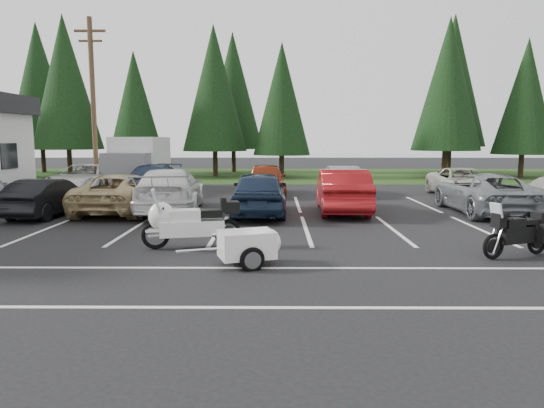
{
  "coord_description": "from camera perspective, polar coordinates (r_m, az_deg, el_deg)",
  "views": [
    {
      "loc": [
        -0.45,
        -13.75,
        2.79
      ],
      "look_at": [
        -0.55,
        -0.5,
        1.01
      ],
      "focal_mm": 32.0,
      "sensor_mm": 36.0,
      "label": 1
    }
  ],
  "objects": [
    {
      "name": "car_far_4",
      "position": [
        25.21,
        21.46,
        2.38
      ],
      "size": [
        2.49,
        5.14,
        1.41
      ],
      "primitive_type": "imported",
      "rotation": [
        0.0,
        0.0,
        -0.03
      ],
      "color": "#B3B1A4",
      "rests_on": "ground"
    },
    {
      "name": "conifer_3",
      "position": [
        36.64,
        -15.82,
        11.25
      ],
      "size": [
        3.87,
        3.87,
        9.02
      ],
      "color": "#332316",
      "rests_on": "ground"
    },
    {
      "name": "car_far_3",
      "position": [
        24.56,
        8.58,
        2.71
      ],
      "size": [
        1.82,
        4.4,
        1.42
      ],
      "primitive_type": "imported",
      "rotation": [
        0.0,
        0.0,
        0.08
      ],
      "color": "gray",
      "rests_on": "ground"
    },
    {
      "name": "conifer_4",
      "position": [
        37.12,
        -6.82,
        13.38
      ],
      "size": [
        4.8,
        4.8,
        11.17
      ],
      "color": "#332316",
      "rests_on": "ground"
    },
    {
      "name": "car_far_0",
      "position": [
        26.05,
        -21.03,
        2.72
      ],
      "size": [
        2.6,
        5.63,
        1.56
      ],
      "primitive_type": "imported",
      "rotation": [
        0.0,
        0.0,
        0.0
      ],
      "color": "silver",
      "rests_on": "ground"
    },
    {
      "name": "conifer_back_c",
      "position": [
        43.3,
        20.48,
        13.41
      ],
      "size": [
        5.5,
        5.5,
        12.81
      ],
      "color": "#332316",
      "rests_on": "ground"
    },
    {
      "name": "car_far_1",
      "position": [
        24.33,
        -14.05,
        2.66
      ],
      "size": [
        2.38,
        5.39,
        1.54
      ],
      "primitive_type": "imported",
      "rotation": [
        0.0,
        0.0,
        -0.04
      ],
      "color": "#192640",
      "rests_on": "ground"
    },
    {
      "name": "car_far_2",
      "position": [
        24.26,
        -0.69,
        2.95
      ],
      "size": [
        2.04,
        4.75,
        1.6
      ],
      "primitive_type": "imported",
      "rotation": [
        0.0,
        0.0,
        0.03
      ],
      "color": "maroon",
      "rests_on": "ground"
    },
    {
      "name": "utility_pole",
      "position": [
        27.53,
        -20.29,
        11.16
      ],
      "size": [
        1.6,
        0.26,
        9.0
      ],
      "color": "#473321",
      "rests_on": "ground"
    },
    {
      "name": "car_near_6",
      "position": [
        20.06,
        23.72,
        1.19
      ],
      "size": [
        2.61,
        5.5,
        1.52
      ],
      "primitive_type": "imported",
      "rotation": [
        0.0,
        0.0,
        3.13
      ],
      "color": "slate",
      "rests_on": "ground"
    },
    {
      "name": "car_near_2",
      "position": [
        19.39,
        -17.23,
        1.25
      ],
      "size": [
        2.59,
        5.39,
        1.48
      ],
      "primitive_type": "imported",
      "rotation": [
        0.0,
        0.0,
        3.12
      ],
      "color": "tan",
      "rests_on": "ground"
    },
    {
      "name": "conifer_5",
      "position": [
        35.46,
        1.16,
        12.24
      ],
      "size": [
        4.14,
        4.14,
        9.63
      ],
      "color": "#332316",
      "rests_on": "ground"
    },
    {
      "name": "ground",
      "position": [
        14.03,
        2.25,
        -3.81
      ],
      "size": [
        120.0,
        120.0,
        0.0
      ],
      "primitive_type": "plane",
      "color": "black",
      "rests_on": "ground"
    },
    {
      "name": "conifer_back_a",
      "position": [
        45.41,
        -25.75,
        12.47
      ],
      "size": [
        5.28,
        5.28,
        12.3
      ],
      "color": "#332316",
      "rests_on": "ground"
    },
    {
      "name": "car_near_3",
      "position": [
        18.91,
        -11.93,
        1.56
      ],
      "size": [
        2.88,
        5.97,
        1.68
      ],
      "primitive_type": "imported",
      "rotation": [
        0.0,
        0.0,
        3.24
      ],
      "color": "silver",
      "rests_on": "ground"
    },
    {
      "name": "car_near_1",
      "position": [
        19.44,
        -24.86,
        0.73
      ],
      "size": [
        1.82,
        4.28,
        1.37
      ],
      "primitive_type": "imported",
      "rotation": [
        0.0,
        0.0,
        3.05
      ],
      "color": "black",
      "rests_on": "ground"
    },
    {
      "name": "conifer_2",
      "position": [
        39.93,
        -23.14,
        13.03
      ],
      "size": [
        5.1,
        5.1,
        11.89
      ],
      "color": "#332316",
      "rests_on": "ground"
    },
    {
      "name": "adventure_motorcycle",
      "position": [
        12.88,
        26.85,
        -2.62
      ],
      "size": [
        2.35,
        1.56,
        1.35
      ],
      "primitive_type": null,
      "rotation": [
        0.0,
        0.0,
        0.39
      ],
      "color": "black",
      "rests_on": "ground"
    },
    {
      "name": "conifer_6",
      "position": [
        38.15,
        19.99,
        13.1
      ],
      "size": [
        4.93,
        4.93,
        11.48
      ],
      "color": "#332316",
      "rests_on": "ground"
    },
    {
      "name": "grass_strip",
      "position": [
        37.85,
        1.09,
        3.43
      ],
      "size": [
        80.0,
        16.0,
        0.01
      ],
      "primitive_type": "cube",
      "color": "#203A12",
      "rests_on": "ground"
    },
    {
      "name": "box_truck",
      "position": [
        27.34,
        -15.67,
        4.56
      ],
      "size": [
        2.4,
        5.6,
        2.9
      ],
      "primitive_type": null,
      "color": "silver",
      "rests_on": "ground"
    },
    {
      "name": "car_near_4",
      "position": [
        17.87,
        -1.5,
        1.36
      ],
      "size": [
        1.96,
        4.87,
        1.66
      ],
      "primitive_type": "imported",
      "rotation": [
        0.0,
        0.0,
        3.14
      ],
      "color": "#17243A",
      "rests_on": "ground"
    },
    {
      "name": "conifer_back_b",
      "position": [
        41.59,
        -4.61,
        13.12
      ],
      "size": [
        4.97,
        4.97,
        11.58
      ],
      "color": "#332316",
      "rests_on": "ground"
    },
    {
      "name": "car_near_5",
      "position": [
        18.71,
        8.25,
        1.57
      ],
      "size": [
        1.94,
        5.12,
        1.67
      ],
      "primitive_type": "imported",
      "rotation": [
        0.0,
        0.0,
        3.11
      ],
      "color": "maroon",
      "rests_on": "ground"
    },
    {
      "name": "touring_motorcycle",
      "position": [
        12.61,
        -9.43,
        -1.62
      ],
      "size": [
        2.93,
        1.43,
        1.56
      ],
      "primitive_type": null,
      "rotation": [
        0.0,
        0.0,
        0.21
      ],
      "color": "white",
      "rests_on": "ground"
    },
    {
      "name": "lake_water",
      "position": [
        68.95,
        4.12,
        5.31
      ],
      "size": [
        70.0,
        50.0,
        0.02
      ],
      "primitive_type": "cube",
      "color": "slate",
      "rests_on": "ground"
    },
    {
      "name": "stall_markings",
      "position": [
        16.0,
        2.02,
        -2.38
      ],
      "size": [
        32.0,
        16.0,
        0.01
      ],
      "primitive_type": "cube",
      "color": "silver",
      "rests_on": "ground"
    },
    {
      "name": "cargo_trailer",
      "position": [
        10.77,
        -2.99,
        -5.19
      ],
      "size": [
        1.93,
        1.45,
        0.79
      ],
      "primitive_type": null,
      "rotation": [
        0.0,
        0.0,
        0.32
      ],
      "color": "white",
      "rests_on": "ground"
    },
    {
      "name": "conifer_7",
      "position": [
        39.94,
        27.68,
        11.13
      ],
      "size": [
        4.27,
        4.27,
        9.94
      ],
      "color": "#332316",
      "rests_on": "ground"
    }
  ]
}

